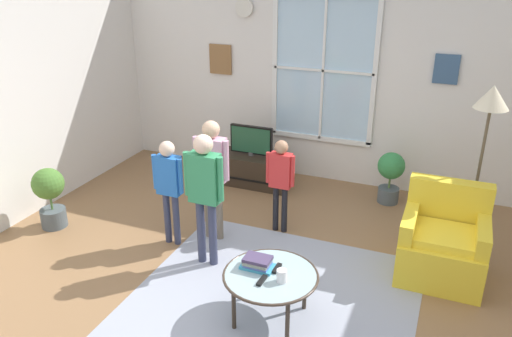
% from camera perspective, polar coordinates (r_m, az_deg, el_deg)
% --- Properties ---
extents(ground_plane, '(6.60, 6.30, 0.02)m').
position_cam_1_polar(ground_plane, '(4.70, -0.81, -14.51)').
color(ground_plane, olive).
extents(back_wall, '(6.00, 0.17, 2.86)m').
position_cam_1_polar(back_wall, '(6.66, 9.00, 10.41)').
color(back_wall, silver).
rests_on(back_wall, ground_plane).
extents(area_rug, '(2.45, 2.34, 0.01)m').
position_cam_1_polar(area_rug, '(4.66, 1.82, -14.62)').
color(area_rug, '#999EAD').
rests_on(area_rug, ground_plane).
extents(tv_stand, '(1.02, 0.45, 0.40)m').
position_cam_1_polar(tv_stand, '(6.77, -0.51, -0.09)').
color(tv_stand, '#2D2319').
rests_on(tv_stand, ground_plane).
extents(television, '(0.57, 0.08, 0.40)m').
position_cam_1_polar(television, '(6.61, -0.53, 3.19)').
color(television, '#4C4C4C').
rests_on(television, tv_stand).
extents(armchair, '(0.76, 0.74, 0.87)m').
position_cam_1_polar(armchair, '(5.15, 20.18, -7.91)').
color(armchair, yellow).
rests_on(armchair, ground_plane).
extents(coffee_table, '(0.79, 0.79, 0.44)m').
position_cam_1_polar(coffee_table, '(4.24, 1.64, -12.06)').
color(coffee_table, '#99B2B7').
rests_on(coffee_table, ground_plane).
extents(book_stack, '(0.27, 0.18, 0.10)m').
position_cam_1_polar(book_stack, '(4.28, 0.18, -10.51)').
color(book_stack, '#3C9EC4').
rests_on(book_stack, coffee_table).
extents(cup, '(0.08, 0.08, 0.11)m').
position_cam_1_polar(cup, '(4.12, 2.90, -11.91)').
color(cup, white).
rests_on(cup, coffee_table).
extents(remote_near_books, '(0.04, 0.14, 0.02)m').
position_cam_1_polar(remote_near_books, '(4.28, 2.35, -11.10)').
color(remote_near_books, black).
rests_on(remote_near_books, coffee_table).
extents(remote_near_cup, '(0.05, 0.14, 0.02)m').
position_cam_1_polar(remote_near_cup, '(4.14, 0.65, -12.42)').
color(remote_near_cup, black).
rests_on(remote_near_cup, coffee_table).
extents(person_pink_shirt, '(0.40, 0.18, 1.32)m').
position_cam_1_polar(person_pink_shirt, '(5.24, -4.93, 0.19)').
color(person_pink_shirt, '#726656').
rests_on(person_pink_shirt, ground_plane).
extents(person_green_shirt, '(0.41, 0.18, 1.35)m').
position_cam_1_polar(person_green_shirt, '(4.78, -5.75, -1.91)').
color(person_green_shirt, '#333851').
rests_on(person_green_shirt, ground_plane).
extents(person_red_shirt, '(0.32, 0.15, 1.06)m').
position_cam_1_polar(person_red_shirt, '(5.42, 2.78, -0.80)').
color(person_red_shirt, black).
rests_on(person_red_shirt, ground_plane).
extents(person_blue_shirt, '(0.35, 0.16, 1.15)m').
position_cam_1_polar(person_blue_shirt, '(5.24, -9.70, -1.39)').
color(person_blue_shirt, '#333851').
rests_on(person_blue_shirt, ground_plane).
extents(potted_plant_by_window, '(0.33, 0.33, 0.65)m').
position_cam_1_polar(potted_plant_by_window, '(6.39, 14.82, -0.54)').
color(potted_plant_by_window, '#4C565B').
rests_on(potted_plant_by_window, ground_plane).
extents(potted_plant_corner, '(0.35, 0.35, 0.70)m').
position_cam_1_polar(potted_plant_corner, '(6.06, -22.10, -2.61)').
color(potted_plant_corner, '#4C565B').
rests_on(potted_plant_corner, ground_plane).
extents(floor_lamp, '(0.32, 0.32, 1.73)m').
position_cam_1_polar(floor_lamp, '(5.27, 24.65, 5.48)').
color(floor_lamp, black).
rests_on(floor_lamp, ground_plane).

